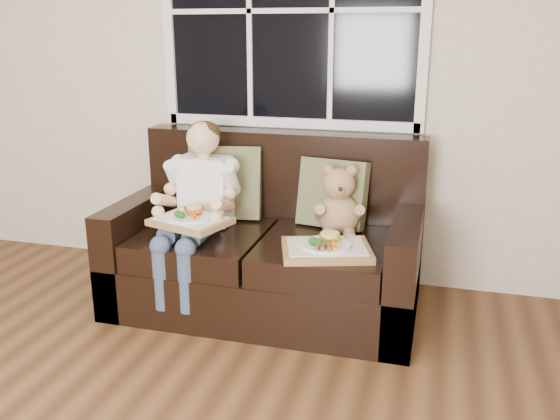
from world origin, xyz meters
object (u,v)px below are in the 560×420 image
(child, at_px, (198,195))
(tray_right, at_px, (326,248))
(loveseat, at_px, (269,252))
(teddy_bear, at_px, (338,206))
(tray_left, at_px, (191,219))

(child, bearing_deg, tray_right, -12.98)
(loveseat, relative_size, tray_right, 3.24)
(loveseat, xyz_separation_m, tray_right, (0.39, -0.30, 0.17))
(teddy_bear, xyz_separation_m, tray_right, (-0.00, -0.32, -0.13))
(teddy_bear, relative_size, tray_right, 0.78)
(child, xyz_separation_m, tray_right, (0.77, -0.18, -0.18))
(loveseat, bearing_deg, tray_left, -138.20)
(child, relative_size, tray_left, 2.05)
(tray_right, bearing_deg, tray_left, 163.24)
(child, relative_size, teddy_bear, 2.27)
(tray_left, bearing_deg, child, 116.39)
(loveseat, relative_size, tray_left, 3.74)
(loveseat, distance_m, teddy_bear, 0.50)
(loveseat, distance_m, tray_left, 0.53)
(child, height_order, teddy_bear, child)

